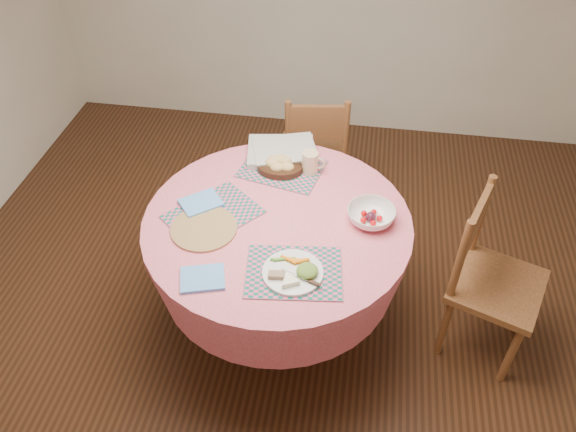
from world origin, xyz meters
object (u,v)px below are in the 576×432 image
(bread_bowl, at_px, (280,165))
(latte_mug, at_px, (311,162))
(dinner_plate, at_px, (294,272))
(chair_right, at_px, (489,276))
(wicker_trivet, at_px, (204,228))
(fruit_bowl, at_px, (371,216))
(dining_table, at_px, (278,249))
(chair_back, at_px, (315,150))

(bread_bowl, xyz_separation_m, latte_mug, (0.16, 0.01, 0.03))
(dinner_plate, distance_m, latte_mug, 0.70)
(chair_right, xyz_separation_m, dinner_plate, (-0.88, -0.38, 0.30))
(wicker_trivet, height_order, dinner_plate, dinner_plate)
(fruit_bowl, bearing_deg, dining_table, -172.27)
(wicker_trivet, bearing_deg, dining_table, 20.04)
(chair_back, relative_size, wicker_trivet, 2.92)
(bread_bowl, bearing_deg, wicker_trivet, -119.07)
(dining_table, bearing_deg, fruit_bowl, 7.73)
(chair_right, height_order, wicker_trivet, chair_right)
(chair_back, distance_m, latte_mug, 0.70)
(chair_back, relative_size, bread_bowl, 3.81)
(chair_back, bearing_deg, wicker_trivet, 62.46)
(wicker_trivet, height_order, latte_mug, latte_mug)
(chair_back, bearing_deg, dinner_plate, 84.48)
(bread_bowl, bearing_deg, dining_table, -82.17)
(chair_right, xyz_separation_m, fruit_bowl, (-0.59, 0.00, 0.31))
(bread_bowl, height_order, fruit_bowl, bread_bowl)
(wicker_trivet, xyz_separation_m, dinner_plate, (0.44, -0.21, 0.02))
(dining_table, distance_m, fruit_bowl, 0.48)
(dining_table, xyz_separation_m, wicker_trivet, (-0.31, -0.11, 0.20))
(dining_table, height_order, chair_right, chair_right)
(wicker_trivet, bearing_deg, fruit_bowl, 13.15)
(chair_right, distance_m, latte_mug, 1.02)
(bread_bowl, height_order, latte_mug, latte_mug)
(dining_table, bearing_deg, chair_back, 86.09)
(dinner_plate, bearing_deg, chair_right, 23.37)
(dining_table, relative_size, dinner_plate, 4.89)
(chair_right, xyz_separation_m, wicker_trivet, (-1.33, -0.17, 0.28))
(chair_right, distance_m, chair_back, 1.32)
(dinner_plate, relative_size, fruit_bowl, 1.10)
(dinner_plate, bearing_deg, bread_bowl, 104.49)
(dinner_plate, distance_m, bread_bowl, 0.71)
(wicker_trivet, height_order, bread_bowl, bread_bowl)
(bread_bowl, xyz_separation_m, fruit_bowl, (0.47, -0.30, -0.00))
(dinner_plate, height_order, latte_mug, latte_mug)
(bread_bowl, bearing_deg, dinner_plate, -75.51)
(chair_back, relative_size, fruit_bowl, 3.79)
(dining_table, height_order, latte_mug, latte_mug)
(dinner_plate, xyz_separation_m, fruit_bowl, (0.29, 0.38, 0.01))
(dining_table, bearing_deg, wicker_trivet, -159.96)
(chair_back, xyz_separation_m, bread_bowl, (-0.12, -0.61, 0.33))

